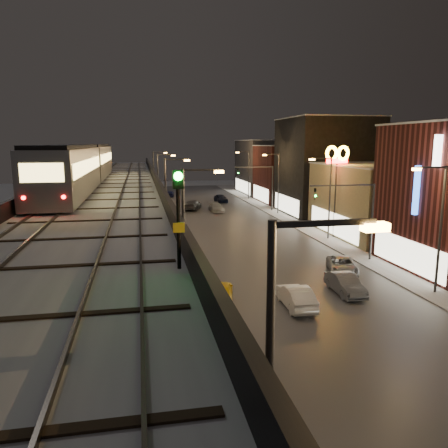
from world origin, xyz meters
TOP-DOWN VIEW (x-y plane):
  - road_surface at (7.50, 35.00)m, footprint 17.00×120.00m
  - sidewalk_right at (17.50, 35.00)m, footprint 4.00×120.00m
  - under_viaduct_pavement at (-6.00, 35.00)m, footprint 11.00×120.00m
  - elevated_viaduct at (-6.00, 31.84)m, footprint 9.00×100.00m
  - viaduct_trackbed at (-6.01, 31.97)m, footprint 8.40×100.00m
  - viaduct_parapet_streetside at (-1.65, 32.00)m, footprint 0.30×100.00m
  - viaduct_parapet_far at (-10.35, 32.00)m, footprint 0.30×100.00m
  - building_c at (23.99, 32.00)m, footprint 12.20×15.20m
  - building_d at (23.99, 48.00)m, footprint 12.20×13.20m
  - building_e at (23.99, 62.00)m, footprint 12.20×12.20m
  - building_f at (23.99, 76.00)m, footprint 12.20×16.20m
  - streetlight_left_0 at (-0.43, -5.00)m, footprint 2.57×0.28m
  - streetlight_left_1 at (-0.43, 13.00)m, footprint 2.57×0.28m
  - streetlight_right_1 at (16.73, 13.00)m, footprint 2.56×0.28m
  - streetlight_left_2 at (-0.43, 31.00)m, footprint 2.57×0.28m
  - streetlight_right_2 at (16.73, 31.00)m, footprint 2.56×0.28m
  - streetlight_left_3 at (-0.43, 49.00)m, footprint 2.57×0.28m
  - streetlight_right_3 at (16.73, 49.00)m, footprint 2.56×0.28m
  - streetlight_left_4 at (-0.43, 67.00)m, footprint 2.57×0.28m
  - streetlight_right_4 at (16.73, 67.00)m, footprint 2.56×0.28m
  - traffic_light_rig_a at (15.84, 22.00)m, footprint 6.10×0.34m
  - traffic_light_rig_b at (15.84, 52.00)m, footprint 6.10×0.34m
  - subway_train at (-8.50, 31.28)m, footprint 3.12×37.76m
  - rail_signal at (-2.10, 0.03)m, footprint 0.36×0.43m
  - car_taxi at (1.93, 14.55)m, footprint 2.32×4.07m
  - car_near_white at (6.39, 12.34)m, footprint 1.69×4.48m
  - car_mid_dark at (4.93, 55.53)m, footprint 3.73×5.68m
  - car_far_white at (2.58, 73.51)m, footprint 1.84×3.75m
  - car_onc_silver at (10.67, 14.08)m, footprint 1.64×4.34m
  - car_onc_dark at (12.71, 18.75)m, footprint 3.45×5.08m
  - car_onc_white at (8.25, 52.61)m, footprint 2.08×4.66m
  - car_onc_red at (10.93, 63.20)m, footprint 2.21×4.41m
  - sign_mcdonalds at (18.00, 31.72)m, footprint 3.04×0.85m
  - sign_citgo at (18.50, 15.20)m, footprint 2.33×0.39m
  - sign_carwash at (18.50, 17.27)m, footprint 1.69×0.35m

SIDE VIEW (x-z plane):
  - road_surface at x=7.50m, z-range 0.00..0.06m
  - under_viaduct_pavement at x=-6.00m, z-range 0.00..0.06m
  - sidewalk_right at x=17.50m, z-range 0.00..0.14m
  - car_far_white at x=2.58m, z-range 0.00..1.23m
  - car_onc_dark at x=12.71m, z-range 0.00..1.29m
  - car_taxi at x=1.93m, z-range 0.00..1.31m
  - car_onc_white at x=8.25m, z-range 0.00..1.33m
  - car_onc_silver at x=10.67m, z-range 0.00..1.41m
  - car_onc_red at x=10.93m, z-range 0.00..1.44m
  - car_near_white at x=6.39m, z-range 0.00..1.46m
  - car_mid_dark at x=4.93m, z-range 0.00..1.53m
  - building_c at x=23.99m, z-range 0.00..8.16m
  - traffic_light_rig_a at x=15.84m, z-range 1.00..8.00m
  - traffic_light_rig_b at x=15.84m, z-range 1.00..8.00m
  - building_e at x=23.99m, z-range 0.00..10.16m
  - streetlight_left_0 at x=-0.43m, z-range 0.74..9.74m
  - streetlight_left_1 at x=-0.43m, z-range 0.74..9.74m
  - streetlight_right_1 at x=16.73m, z-range 0.74..9.74m
  - streetlight_left_2 at x=-0.43m, z-range 0.74..9.74m
  - streetlight_right_2 at x=16.73m, z-range 0.74..9.74m
  - streetlight_left_3 at x=-0.43m, z-range 0.74..9.74m
  - streetlight_right_3 at x=16.73m, z-range 0.74..9.74m
  - streetlight_left_4 at x=-0.43m, z-range 0.74..9.74m
  - streetlight_right_4 at x=16.73m, z-range 0.74..9.74m
  - building_f at x=23.99m, z-range 0.00..11.16m
  - elevated_viaduct at x=-6.00m, z-range 2.47..8.77m
  - sign_carwash at x=18.50m, z-range 1.83..10.62m
  - viaduct_trackbed at x=-6.01m, z-range 6.23..6.55m
  - viaduct_parapet_streetside at x=-1.65m, z-range 6.30..7.40m
  - viaduct_parapet_far at x=-10.35m, z-range 6.30..7.40m
  - building_d at x=23.99m, z-range 0.00..14.16m
  - sign_mcdonalds at x=18.00m, z-range 3.24..13.49m
  - subway_train at x=-8.50m, z-range 6.61..10.34m
  - sign_citgo at x=18.50m, z-range 2.96..14.04m
  - rail_signal at x=-2.10m, z-range 7.27..10.34m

